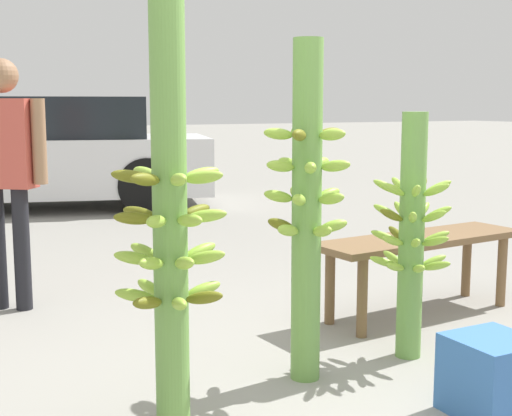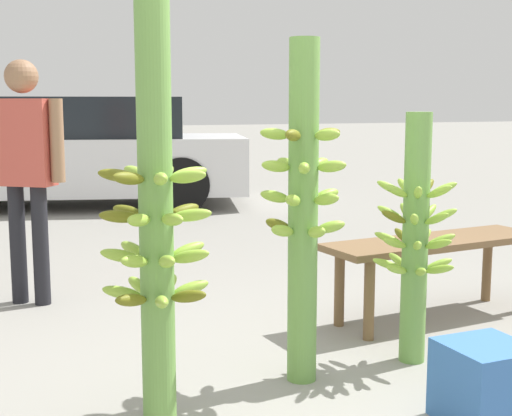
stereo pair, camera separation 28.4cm
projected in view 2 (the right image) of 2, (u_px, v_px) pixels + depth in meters
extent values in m
plane|color=gray|center=(328.00, 416.00, 2.97)|extent=(80.00, 80.00, 0.00)
cylinder|color=#6B9E47|center=(156.00, 217.00, 2.79)|extent=(0.14, 0.14, 1.70)
ellipsoid|color=#93BC3D|center=(161.00, 179.00, 2.63)|extent=(0.07, 0.17, 0.07)
ellipsoid|color=#93BC3D|center=(188.00, 177.00, 2.71)|extent=(0.15, 0.15, 0.07)
ellipsoid|color=#93BC3D|center=(189.00, 174.00, 2.83)|extent=(0.17, 0.07, 0.07)
ellipsoid|color=#93BC3D|center=(166.00, 172.00, 2.90)|extent=(0.13, 0.16, 0.07)
ellipsoid|color=#93BC3D|center=(135.00, 173.00, 2.87)|extent=(0.10, 0.17, 0.07)
ellipsoid|color=#656718|center=(118.00, 175.00, 2.76)|extent=(0.17, 0.10, 0.07)
ellipsoid|color=#656718|center=(129.00, 178.00, 2.65)|extent=(0.16, 0.13, 0.07)
ellipsoid|color=#656718|center=(128.00, 212.00, 2.86)|extent=(0.13, 0.16, 0.07)
ellipsoid|color=#656718|center=(119.00, 217.00, 2.74)|extent=(0.17, 0.06, 0.07)
ellipsoid|color=#93BC3D|center=(139.00, 220.00, 2.65)|extent=(0.14, 0.15, 0.07)
ellipsoid|color=#93BC3D|center=(172.00, 219.00, 2.67)|extent=(0.08, 0.17, 0.07)
ellipsoid|color=#93BC3D|center=(192.00, 215.00, 2.77)|extent=(0.17, 0.12, 0.07)
ellipsoid|color=#656718|center=(184.00, 211.00, 2.89)|extent=(0.17, 0.11, 0.07)
ellipsoid|color=#93BC3D|center=(156.00, 209.00, 2.93)|extent=(0.09, 0.17, 0.07)
ellipsoid|color=#93BC3D|center=(120.00, 256.00, 2.78)|extent=(0.17, 0.08, 0.08)
ellipsoid|color=#93BC3D|center=(135.00, 261.00, 2.69)|extent=(0.16, 0.14, 0.08)
ellipsoid|color=#93BC3D|center=(167.00, 262.00, 2.68)|extent=(0.05, 0.17, 0.08)
ellipsoid|color=#93BC3D|center=(190.00, 256.00, 2.77)|extent=(0.16, 0.14, 0.08)
ellipsoid|color=#93BC3D|center=(188.00, 250.00, 2.89)|extent=(0.17, 0.08, 0.08)
ellipsoid|color=#93BC3D|center=(163.00, 247.00, 2.95)|extent=(0.11, 0.17, 0.08)
ellipsoid|color=#93BC3D|center=(134.00, 250.00, 2.90)|extent=(0.12, 0.17, 0.08)
ellipsoid|color=#93BC3D|center=(162.00, 302.00, 2.69)|extent=(0.07, 0.17, 0.08)
ellipsoid|color=#656718|center=(189.00, 296.00, 2.77)|extent=(0.15, 0.15, 0.08)
ellipsoid|color=#93BC3D|center=(191.00, 288.00, 2.89)|extent=(0.17, 0.06, 0.08)
ellipsoid|color=#93BC3D|center=(169.00, 284.00, 2.97)|extent=(0.13, 0.16, 0.08)
ellipsoid|color=#93BC3D|center=(139.00, 286.00, 2.94)|extent=(0.09, 0.17, 0.08)
ellipsoid|color=#93BC3D|center=(122.00, 293.00, 2.83)|extent=(0.17, 0.11, 0.08)
ellipsoid|color=#656718|center=(131.00, 300.00, 2.72)|extent=(0.17, 0.12, 0.08)
cylinder|color=#6B9E47|center=(303.00, 214.00, 3.26)|extent=(0.14, 0.14, 1.58)
ellipsoid|color=#93BC3D|center=(327.00, 135.00, 3.12)|extent=(0.10, 0.15, 0.07)
ellipsoid|color=#656718|center=(328.00, 133.00, 3.27)|extent=(0.14, 0.07, 0.07)
ellipsoid|color=#93BC3D|center=(296.00, 133.00, 3.34)|extent=(0.08, 0.15, 0.07)
ellipsoid|color=#93BC3D|center=(275.00, 134.00, 3.22)|extent=(0.15, 0.11, 0.07)
ellipsoid|color=#656718|center=(293.00, 135.00, 3.09)|extent=(0.14, 0.13, 0.07)
ellipsoid|color=#93BC3D|center=(276.00, 166.00, 3.19)|extent=(0.15, 0.07, 0.07)
ellipsoid|color=#93BC3D|center=(304.00, 168.00, 3.10)|extent=(0.11, 0.15, 0.07)
ellipsoid|color=#93BC3D|center=(332.00, 166.00, 3.18)|extent=(0.14, 0.13, 0.07)
ellipsoid|color=#93BC3D|center=(319.00, 164.00, 3.33)|extent=(0.15, 0.11, 0.07)
ellipsoid|color=#93BC3D|center=(286.00, 164.00, 3.34)|extent=(0.08, 0.15, 0.07)
ellipsoid|color=#93BC3D|center=(293.00, 200.00, 3.13)|extent=(0.14, 0.13, 0.08)
ellipsoid|color=#93BC3D|center=(326.00, 199.00, 3.16)|extent=(0.11, 0.15, 0.08)
ellipsoid|color=#93BC3D|center=(327.00, 195.00, 3.31)|extent=(0.15, 0.07, 0.08)
ellipsoid|color=#93BC3D|center=(296.00, 193.00, 3.38)|extent=(0.08, 0.15, 0.08)
ellipsoid|color=#93BC3D|center=(275.00, 196.00, 3.26)|extent=(0.15, 0.11, 0.08)
ellipsoid|color=#93BC3D|center=(282.00, 231.00, 3.18)|extent=(0.15, 0.10, 0.08)
ellipsoid|color=#93BC3D|center=(317.00, 232.00, 3.15)|extent=(0.05, 0.14, 0.08)
ellipsoid|color=#93BC3D|center=(331.00, 227.00, 3.28)|extent=(0.15, 0.09, 0.08)
ellipsoid|color=#93BC3D|center=(307.00, 223.00, 3.40)|extent=(0.12, 0.15, 0.08)
ellipsoid|color=#656718|center=(278.00, 225.00, 3.33)|extent=(0.13, 0.14, 0.08)
cylinder|color=#6B9E47|center=(415.00, 239.00, 3.53)|extent=(0.13, 0.13, 1.25)
ellipsoid|color=#93BC3D|center=(396.00, 191.00, 3.43)|extent=(0.16, 0.05, 0.10)
ellipsoid|color=#93BC3D|center=(418.00, 193.00, 3.37)|extent=(0.12, 0.15, 0.10)
ellipsoid|color=#93BC3D|center=(439.00, 192.00, 3.40)|extent=(0.09, 0.16, 0.10)
ellipsoid|color=#93BC3D|center=(443.00, 189.00, 3.50)|extent=(0.16, 0.09, 0.10)
ellipsoid|color=#656718|center=(427.00, 187.00, 3.60)|extent=(0.15, 0.11, 0.10)
ellipsoid|color=#93BC3D|center=(405.00, 186.00, 3.62)|extent=(0.06, 0.16, 0.10)
ellipsoid|color=#93BC3D|center=(391.00, 188.00, 3.55)|extent=(0.14, 0.14, 0.10)
ellipsoid|color=#93BC3D|center=(414.00, 219.00, 3.39)|extent=(0.13, 0.15, 0.10)
ellipsoid|color=#93BC3D|center=(437.00, 219.00, 3.41)|extent=(0.07, 0.16, 0.10)
ellipsoid|color=#93BC3D|center=(443.00, 216.00, 3.51)|extent=(0.16, 0.10, 0.10)
ellipsoid|color=#93BC3D|center=(429.00, 212.00, 3.61)|extent=(0.16, 0.10, 0.10)
ellipsoid|color=#93BC3D|center=(406.00, 211.00, 3.64)|extent=(0.07, 0.16, 0.10)
ellipsoid|color=#93BC3D|center=(391.00, 213.00, 3.58)|extent=(0.13, 0.15, 0.10)
ellipsoid|color=#656718|center=(394.00, 217.00, 3.46)|extent=(0.15, 0.04, 0.10)
ellipsoid|color=#93BC3D|center=(425.00, 236.00, 3.64)|extent=(0.15, 0.12, 0.09)
ellipsoid|color=#656718|center=(402.00, 236.00, 3.66)|extent=(0.05, 0.16, 0.09)
ellipsoid|color=#93BC3D|center=(389.00, 239.00, 3.58)|extent=(0.14, 0.14, 0.09)
ellipsoid|color=#93BC3D|center=(395.00, 243.00, 3.47)|extent=(0.16, 0.06, 0.09)
ellipsoid|color=#93BC3D|center=(417.00, 246.00, 3.40)|extent=(0.11, 0.15, 0.09)
ellipsoid|color=#93BC3D|center=(438.00, 244.00, 3.44)|extent=(0.09, 0.16, 0.09)
ellipsoid|color=#93BC3D|center=(441.00, 240.00, 3.54)|extent=(0.16, 0.09, 0.09)
ellipsoid|color=#656718|center=(420.00, 260.00, 3.67)|extent=(0.14, 0.13, 0.08)
ellipsoid|color=#93BC3D|center=(398.00, 260.00, 3.67)|extent=(0.05, 0.16, 0.08)
ellipsoid|color=#93BC3D|center=(387.00, 264.00, 3.58)|extent=(0.15, 0.12, 0.08)
ellipsoid|color=#93BC3D|center=(397.00, 269.00, 3.47)|extent=(0.16, 0.08, 0.08)
ellipsoid|color=#93BC3D|center=(421.00, 272.00, 3.42)|extent=(0.10, 0.16, 0.08)
ellipsoid|color=#93BC3D|center=(440.00, 269.00, 3.47)|extent=(0.11, 0.16, 0.08)
ellipsoid|color=#93BC3D|center=(439.00, 264.00, 3.58)|extent=(0.16, 0.06, 0.08)
cylinder|color=black|center=(18.00, 244.00, 4.63)|extent=(0.14, 0.14, 0.78)
cylinder|color=black|center=(41.00, 246.00, 4.59)|extent=(0.14, 0.14, 0.78)
cube|color=#BF4C3F|center=(24.00, 142.00, 4.51)|extent=(0.39, 0.35, 0.55)
cylinder|color=#936B4C|center=(57.00, 141.00, 4.46)|extent=(0.12, 0.12, 0.52)
sphere|color=#936B4C|center=(21.00, 76.00, 4.45)|extent=(0.21, 0.21, 0.21)
cube|color=brown|center=(435.00, 242.00, 4.26)|extent=(1.45, 0.52, 0.04)
cylinder|color=brown|center=(339.00, 288.00, 4.16)|extent=(0.06, 0.06, 0.45)
cylinder|color=brown|center=(487.00, 267.00, 4.69)|extent=(0.06, 0.06, 0.45)
cylinder|color=brown|center=(369.00, 300.00, 3.91)|extent=(0.06, 0.06, 0.45)
cube|color=silver|center=(77.00, 164.00, 9.13)|extent=(4.57, 2.88, 0.70)
cube|color=black|center=(89.00, 117.00, 9.06)|extent=(2.70, 2.21, 0.50)
cylinder|color=black|center=(182.00, 185.00, 8.52)|extent=(0.70, 0.38, 0.67)
cylinder|color=black|center=(180.00, 172.00, 10.10)|extent=(0.70, 0.38, 0.67)
cube|color=#386BB2|center=(485.00, 384.00, 2.89)|extent=(0.33, 0.33, 0.33)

